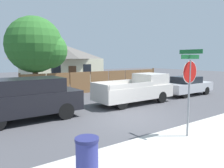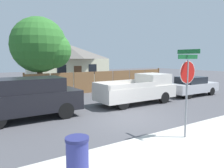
% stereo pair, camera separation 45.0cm
% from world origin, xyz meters
% --- Properties ---
extents(ground_plane, '(80.00, 80.00, 0.00)m').
position_xyz_m(ground_plane, '(0.00, 0.00, 0.00)').
color(ground_plane, '#47474C').
extents(sidewalk_strip, '(36.00, 3.20, 0.01)m').
position_xyz_m(sidewalk_strip, '(0.00, -3.60, 0.00)').
color(sidewalk_strip, beige).
rests_on(sidewalk_strip, ground).
extents(wooden_fence, '(13.12, 0.12, 1.84)m').
position_xyz_m(wooden_fence, '(3.57, 8.17, 0.87)').
color(wooden_fence, brown).
rests_on(wooden_fence, ground).
extents(house, '(8.81, 7.37, 4.62)m').
position_xyz_m(house, '(3.89, 17.66, 2.40)').
color(house, beige).
rests_on(house, ground).
extents(oak_tree, '(4.38, 4.17, 5.93)m').
position_xyz_m(oak_tree, '(-1.38, 8.99, 3.74)').
color(oak_tree, brown).
rests_on(oak_tree, ground).
extents(red_suv, '(4.73, 1.96, 1.95)m').
position_xyz_m(red_suv, '(-3.86, 2.63, 1.05)').
color(red_suv, black).
rests_on(red_suv, ground).
extents(orange_pickup, '(5.21, 1.97, 1.84)m').
position_xyz_m(orange_pickup, '(2.84, 2.63, 0.88)').
color(orange_pickup, silver).
rests_on(orange_pickup, ground).
extents(parked_sedan, '(4.32, 1.74, 1.45)m').
position_xyz_m(parked_sedan, '(8.08, 2.63, 0.74)').
color(parked_sedan, '#B7B7BC').
rests_on(parked_sedan, ground).
extents(stop_sign, '(1.03, 0.92, 3.16)m').
position_xyz_m(stop_sign, '(0.35, -2.92, 2.16)').
color(stop_sign, gray).
rests_on(stop_sign, ground).
extents(trash_bin, '(0.58, 0.58, 0.97)m').
position_xyz_m(trash_bin, '(-4.00, -3.21, 0.49)').
color(trash_bin, navy).
rests_on(trash_bin, ground).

